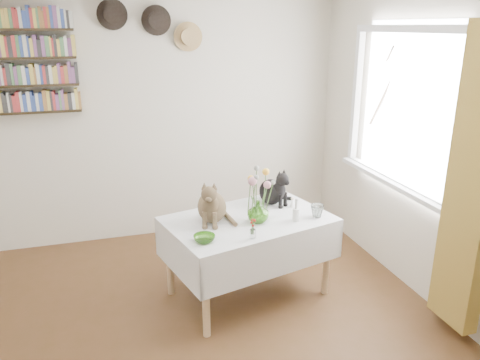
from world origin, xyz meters
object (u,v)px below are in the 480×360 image
object	(u,v)px
tabby_cat	(212,199)
bookshelf_unit	(18,62)
dining_table	(248,238)
flower_vase	(258,212)
black_cat	(271,185)

from	to	relation	value
tabby_cat	bookshelf_unit	xyz separation A→B (m)	(-1.44, 1.33, 0.97)
dining_table	bookshelf_unit	xyz separation A→B (m)	(-1.73, 1.36, 1.33)
flower_vase	tabby_cat	bearing A→B (deg)	159.74
tabby_cat	bookshelf_unit	world-z (taller)	bookshelf_unit
flower_vase	dining_table	bearing A→B (deg)	119.02
black_cat	flower_vase	xyz separation A→B (m)	(-0.24, -0.36, -0.07)
tabby_cat	bookshelf_unit	size ratio (longest dim) A/B	0.37
dining_table	flower_vase	xyz separation A→B (m)	(0.05, -0.09, 0.26)
tabby_cat	flower_vase	size ratio (longest dim) A/B	2.07
dining_table	tabby_cat	bearing A→B (deg)	173.11
black_cat	flower_vase	bearing A→B (deg)	-155.47
black_cat	flower_vase	distance (m)	0.44
tabby_cat	flower_vase	distance (m)	0.37
dining_table	black_cat	distance (m)	0.52
dining_table	tabby_cat	distance (m)	0.46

